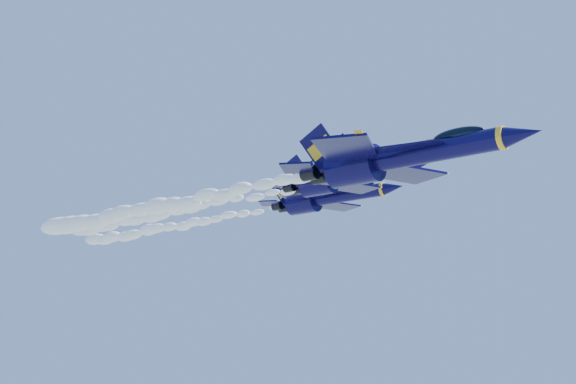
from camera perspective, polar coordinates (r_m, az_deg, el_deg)
The scene contains 6 objects.
jet_lead at distance 55.80m, azimuth 8.67°, elevation 2.76°, with size 19.37×15.89×7.20m.
smoke_trail_jet_lead at distance 71.30m, azimuth -10.01°, elevation -1.14°, with size 35.49×2.16×1.94m, color white.
jet_second at distance 69.68m, azimuth 4.55°, elevation 1.17°, with size 15.76×12.93×5.86m.
smoke_trail_jet_second at distance 84.86m, azimuth -9.52°, elevation -1.65°, with size 35.49×1.76×1.58m, color white.
jet_third at distance 81.10m, azimuth 3.17°, elevation -0.45°, with size 16.74×13.73×6.22m.
smoke_trail_jet_third at distance 96.77m, azimuth -9.17°, elevation -2.70°, with size 35.49×1.87×1.68m, color white.
Camera 1 is at (41.72, -60.78, 134.48)m, focal length 45.00 mm.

